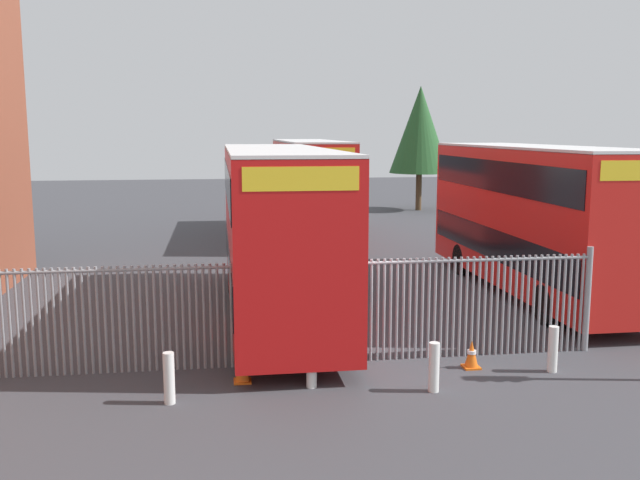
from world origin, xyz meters
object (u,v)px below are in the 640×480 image
object	(u,v)px
bollard_near_left	(169,378)
double_decker_bus_behind_fence_left	(533,214)
traffic_cone_mid_forecourt	(242,368)
bollard_far_right	(553,349)
bollard_near_right	(434,367)
double_decker_bus_behind_fence_right	(310,184)
traffic_cone_by_gate	(472,354)
double_decker_bus_near_gate	(277,226)
bollard_center_front	(312,363)

from	to	relation	value
bollard_near_left	double_decker_bus_behind_fence_left	bearing A→B (deg)	35.50
traffic_cone_mid_forecourt	bollard_far_right	bearing A→B (deg)	-2.75
bollard_near_right	traffic_cone_mid_forecourt	size ratio (longest dim) A/B	1.61
bollard_far_right	traffic_cone_mid_forecourt	xyz separation A→B (m)	(-6.27, 0.30, -0.19)
double_decker_bus_behind_fence_right	traffic_cone_by_gate	bearing A→B (deg)	-87.10
double_decker_bus_near_gate	traffic_cone_by_gate	xyz separation A→B (m)	(3.62, -4.61, -2.13)
bollard_near_right	bollard_far_right	bearing A→B (deg)	14.65
bollard_near_right	bollard_far_right	distance (m)	2.81
bollard_far_right	double_decker_bus_near_gate	bearing A→B (deg)	135.58
double_decker_bus_behind_fence_right	bollard_near_left	bearing A→B (deg)	-104.52
double_decker_bus_behind_fence_left	bollard_near_left	xyz separation A→B (m)	(-10.19, -7.27, -1.95)
bollard_far_right	traffic_cone_by_gate	world-z (taller)	bollard_far_right
bollard_near_left	bollard_far_right	distance (m)	7.62
double_decker_bus_behind_fence_right	bollard_near_right	size ratio (longest dim) A/B	11.38
traffic_cone_mid_forecourt	double_decker_bus_behind_fence_left	bearing A→B (deg)	35.71
bollard_near_left	bollard_far_right	bearing A→B (deg)	4.51
traffic_cone_mid_forecourt	traffic_cone_by_gate	bearing A→B (deg)	1.82
double_decker_bus_behind_fence_left	bollard_center_front	world-z (taller)	double_decker_bus_behind_fence_left
bollard_center_front	traffic_cone_mid_forecourt	distance (m)	1.39
double_decker_bus_behind_fence_left	traffic_cone_mid_forecourt	xyz separation A→B (m)	(-8.86, -6.37, -2.13)
bollard_near_right	traffic_cone_mid_forecourt	distance (m)	3.69
traffic_cone_mid_forecourt	double_decker_bus_near_gate	bearing A→B (deg)	77.02
bollard_near_right	bollard_far_right	world-z (taller)	same
double_decker_bus_behind_fence_right	traffic_cone_by_gate	size ratio (longest dim) A/B	18.32
bollard_far_right	double_decker_bus_behind_fence_left	bearing A→B (deg)	68.74
double_decker_bus_behind_fence_left	bollard_near_left	bearing A→B (deg)	-144.50
bollard_near_right	bollard_near_left	bearing A→B (deg)	178.69
bollard_near_left	bollard_center_front	xyz separation A→B (m)	(2.63, 0.43, 0.00)
double_decker_bus_behind_fence_right	traffic_cone_mid_forecourt	xyz separation A→B (m)	(-3.77, -18.81, -2.13)
bollard_center_front	bollard_near_right	size ratio (longest dim) A/B	1.00
double_decker_bus_behind_fence_left	bollard_far_right	world-z (taller)	double_decker_bus_behind_fence_left
double_decker_bus_near_gate	traffic_cone_mid_forecourt	distance (m)	5.33
bollard_center_front	traffic_cone_by_gate	world-z (taller)	bollard_center_front
bollard_near_right	bollard_far_right	xyz separation A→B (m)	(2.72, 0.71, 0.00)
bollard_near_left	bollard_near_right	bearing A→B (deg)	-1.31
double_decker_bus_behind_fence_right	traffic_cone_mid_forecourt	distance (m)	19.30
double_decker_bus_behind_fence_right	bollard_far_right	distance (m)	19.37
bollard_near_right	traffic_cone_mid_forecourt	world-z (taller)	bollard_near_right
bollard_near_left	traffic_cone_by_gate	world-z (taller)	bollard_near_left
double_decker_bus_near_gate	bollard_near_left	distance (m)	6.46
double_decker_bus_near_gate	double_decker_bus_behind_fence_right	size ratio (longest dim) A/B	1.00
double_decker_bus_behind_fence_left	bollard_far_right	size ratio (longest dim) A/B	11.38
double_decker_bus_behind_fence_left	traffic_cone_mid_forecourt	world-z (taller)	double_decker_bus_behind_fence_left
bollard_near_right	traffic_cone_mid_forecourt	xyz separation A→B (m)	(-3.55, 1.01, -0.19)
double_decker_bus_behind_fence_left	bollard_near_right	xyz separation A→B (m)	(-5.32, -7.38, -1.95)
bollard_near_right	traffic_cone_mid_forecourt	bearing A→B (deg)	164.06
bollard_center_front	traffic_cone_by_gate	distance (m)	3.48
bollard_near_right	bollard_center_front	bearing A→B (deg)	166.34
double_decker_bus_near_gate	bollard_near_right	size ratio (longest dim) A/B	11.38
bollard_near_left	traffic_cone_mid_forecourt	xyz separation A→B (m)	(1.33, 0.90, -0.19)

